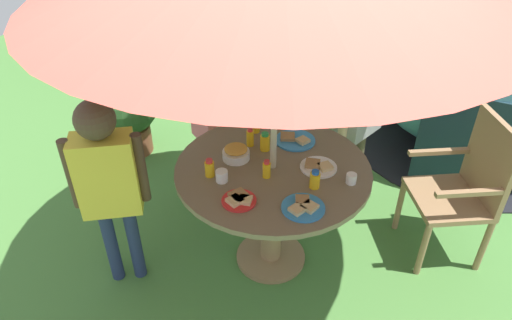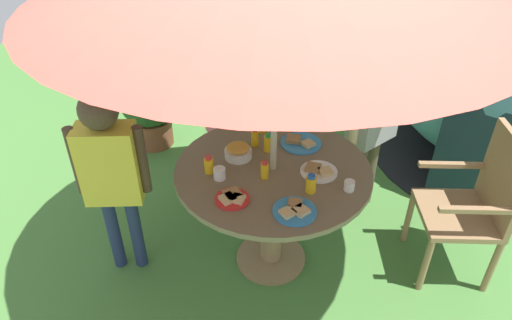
{
  "view_description": "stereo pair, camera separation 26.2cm",
  "coord_description": "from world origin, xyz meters",
  "px_view_note": "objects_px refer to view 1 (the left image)",
  "views": [
    {
      "loc": [
        0.74,
        -2.03,
        2.31
      ],
      "look_at": [
        -0.09,
        -0.04,
        0.8
      ],
      "focal_mm": 32.6,
      "sensor_mm": 36.0,
      "label": 1
    },
    {
      "loc": [
        0.97,
        -1.92,
        2.31
      ],
      "look_at": [
        -0.09,
        -0.04,
        0.8
      ],
      "focal_mm": 32.6,
      "sensor_mm": 36.0,
      "label": 2
    }
  ],
  "objects_px": {
    "child_in_grey_shirt": "(361,101)",
    "juice_bottle_mid_left": "(210,168)",
    "juice_bottle_center_front": "(255,124)",
    "plate_near_right": "(239,199)",
    "juice_bottle_far_left": "(315,180)",
    "plate_mid_right": "(295,140)",
    "potted_plant": "(127,109)",
    "child_in_pink_shirt": "(209,113)",
    "plate_back_edge": "(318,166)",
    "garden_table": "(272,190)",
    "snack_bowl": "(236,153)",
    "juice_bottle_front_edge": "(265,142)",
    "juice_bottle_near_left": "(250,137)",
    "dome_tent": "(487,51)",
    "cup_far": "(222,176)",
    "juice_bottle_center_back": "(266,169)",
    "plate_far_right": "(303,207)",
    "cup_near": "(351,179)",
    "child_in_yellow_shirt": "(107,175)",
    "wooden_chair": "(465,184)"
  },
  "relations": [
    {
      "from": "potted_plant",
      "to": "child_in_pink_shirt",
      "type": "height_order",
      "value": "child_in_pink_shirt"
    },
    {
      "from": "cup_near",
      "to": "cup_far",
      "type": "relative_size",
      "value": 0.85
    },
    {
      "from": "plate_far_right",
      "to": "juice_bottle_far_left",
      "type": "height_order",
      "value": "juice_bottle_far_left"
    },
    {
      "from": "potted_plant",
      "to": "juice_bottle_center_back",
      "type": "bearing_deg",
      "value": -27.94
    },
    {
      "from": "juice_bottle_near_left",
      "to": "juice_bottle_front_edge",
      "type": "bearing_deg",
      "value": -5.9
    },
    {
      "from": "juice_bottle_near_left",
      "to": "juice_bottle_front_edge",
      "type": "height_order",
      "value": "juice_bottle_near_left"
    },
    {
      "from": "plate_near_right",
      "to": "juice_bottle_front_edge",
      "type": "distance_m",
      "value": 0.51
    },
    {
      "from": "wooden_chair",
      "to": "snack_bowl",
      "type": "bearing_deg",
      "value": -94.14
    },
    {
      "from": "plate_far_right",
      "to": "juice_bottle_front_edge",
      "type": "xyz_separation_m",
      "value": [
        -0.38,
        0.43,
        0.04
      ]
    },
    {
      "from": "plate_mid_right",
      "to": "juice_bottle_front_edge",
      "type": "distance_m",
      "value": 0.21
    },
    {
      "from": "juice_bottle_far_left",
      "to": "plate_far_right",
      "type": "bearing_deg",
      "value": -90.54
    },
    {
      "from": "child_in_yellow_shirt",
      "to": "plate_far_right",
      "type": "bearing_deg",
      "value": -20.94
    },
    {
      "from": "garden_table",
      "to": "plate_near_right",
      "type": "height_order",
      "value": "plate_near_right"
    },
    {
      "from": "dome_tent",
      "to": "plate_far_right",
      "type": "bearing_deg",
      "value": -103.83
    },
    {
      "from": "juice_bottle_far_left",
      "to": "plate_mid_right",
      "type": "bearing_deg",
      "value": 121.62
    },
    {
      "from": "child_in_yellow_shirt",
      "to": "cup_far",
      "type": "distance_m",
      "value": 0.62
    },
    {
      "from": "child_in_grey_shirt",
      "to": "cup_near",
      "type": "xyz_separation_m",
      "value": [
        0.12,
        -0.81,
        -0.06
      ]
    },
    {
      "from": "juice_bottle_far_left",
      "to": "juice_bottle_front_edge",
      "type": "height_order",
      "value": "juice_bottle_front_edge"
    },
    {
      "from": "juice_bottle_center_front",
      "to": "cup_far",
      "type": "relative_size",
      "value": 1.63
    },
    {
      "from": "potted_plant",
      "to": "plate_mid_right",
      "type": "xyz_separation_m",
      "value": [
        1.62,
        -0.43,
        0.34
      ]
    },
    {
      "from": "plate_back_edge",
      "to": "juice_bottle_center_front",
      "type": "distance_m",
      "value": 0.54
    },
    {
      "from": "garden_table",
      "to": "dome_tent",
      "type": "relative_size",
      "value": 0.49
    },
    {
      "from": "plate_far_right",
      "to": "plate_mid_right",
      "type": "bearing_deg",
      "value": 112.42
    },
    {
      "from": "child_in_grey_shirt",
      "to": "cup_near",
      "type": "relative_size",
      "value": 22.67
    },
    {
      "from": "juice_bottle_center_front",
      "to": "plate_near_right",
      "type": "bearing_deg",
      "value": -74.33
    },
    {
      "from": "garden_table",
      "to": "plate_near_right",
      "type": "xyz_separation_m",
      "value": [
        -0.05,
        -0.36,
        0.19
      ]
    },
    {
      "from": "plate_back_edge",
      "to": "garden_table",
      "type": "bearing_deg",
      "value": -160.19
    },
    {
      "from": "potted_plant",
      "to": "plate_near_right",
      "type": "relative_size",
      "value": 4.02
    },
    {
      "from": "garden_table",
      "to": "child_in_grey_shirt",
      "type": "height_order",
      "value": "child_in_grey_shirt"
    },
    {
      "from": "plate_far_right",
      "to": "juice_bottle_center_front",
      "type": "distance_m",
      "value": 0.79
    },
    {
      "from": "plate_back_edge",
      "to": "juice_bottle_center_front",
      "type": "relative_size",
      "value": 1.91
    },
    {
      "from": "child_in_grey_shirt",
      "to": "child_in_pink_shirt",
      "type": "height_order",
      "value": "child_in_grey_shirt"
    },
    {
      "from": "juice_bottle_mid_left",
      "to": "juice_bottle_front_edge",
      "type": "bearing_deg",
      "value": 62.62
    },
    {
      "from": "child_in_grey_shirt",
      "to": "juice_bottle_mid_left",
      "type": "distance_m",
      "value": 1.21
    },
    {
      "from": "wooden_chair",
      "to": "juice_bottle_near_left",
      "type": "distance_m",
      "value": 1.37
    },
    {
      "from": "garden_table",
      "to": "juice_bottle_near_left",
      "type": "relative_size",
      "value": 9.47
    },
    {
      "from": "garden_table",
      "to": "child_in_grey_shirt",
      "type": "distance_m",
      "value": 0.93
    },
    {
      "from": "snack_bowl",
      "to": "child_in_pink_shirt",
      "type": "bearing_deg",
      "value": 132.03
    },
    {
      "from": "juice_bottle_front_edge",
      "to": "cup_far",
      "type": "relative_size",
      "value": 1.72
    },
    {
      "from": "child_in_grey_shirt",
      "to": "plate_back_edge",
      "type": "xyz_separation_m",
      "value": [
        -0.08,
        -0.75,
        -0.07
      ]
    },
    {
      "from": "juice_bottle_center_front",
      "to": "juice_bottle_far_left",
      "type": "bearing_deg",
      "value": -38.6
    },
    {
      "from": "garden_table",
      "to": "potted_plant",
      "type": "xyz_separation_m",
      "value": [
        -1.59,
        0.74,
        -0.16
      ]
    },
    {
      "from": "dome_tent",
      "to": "juice_bottle_far_left",
      "type": "height_order",
      "value": "dome_tent"
    },
    {
      "from": "plate_mid_right",
      "to": "plate_near_right",
      "type": "distance_m",
      "value": 0.67
    },
    {
      "from": "juice_bottle_center_front",
      "to": "plate_far_right",
      "type": "bearing_deg",
      "value": -49.56
    },
    {
      "from": "child_in_grey_shirt",
      "to": "juice_bottle_front_edge",
      "type": "xyz_separation_m",
      "value": [
        -0.43,
        -0.68,
        -0.03
      ]
    },
    {
      "from": "child_in_pink_shirt",
      "to": "plate_far_right",
      "type": "bearing_deg",
      "value": -3.49
    },
    {
      "from": "cup_far",
      "to": "child_in_grey_shirt",
      "type": "bearing_deg",
      "value": 63.37
    },
    {
      "from": "garden_table",
      "to": "snack_bowl",
      "type": "relative_size",
      "value": 7.03
    },
    {
      "from": "dome_tent",
      "to": "cup_far",
      "type": "xyz_separation_m",
      "value": [
        -1.31,
        -2.3,
        -0.07
      ]
    }
  ]
}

